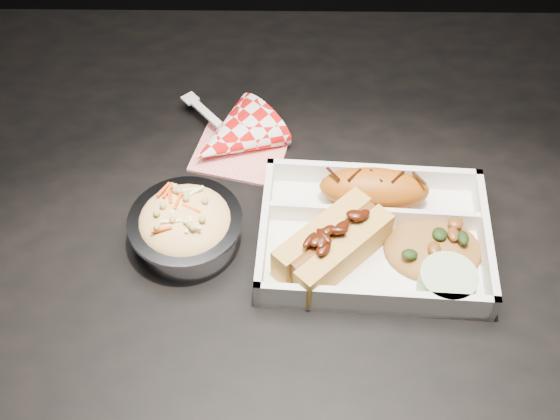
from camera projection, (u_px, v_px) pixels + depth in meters
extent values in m
cube|color=black|center=(340.00, 225.00, 0.83)|extent=(1.20, 0.80, 0.03)
cylinder|color=black|center=(32.00, 198.00, 1.34)|extent=(0.05, 0.05, 0.72)
cube|color=silver|center=(372.00, 243.00, 0.79)|extent=(0.26, 0.19, 0.01)
cube|color=silver|center=(373.00, 177.00, 0.83)|extent=(0.25, 0.02, 0.04)
cube|color=silver|center=(375.00, 302.00, 0.72)|extent=(0.25, 0.02, 0.04)
cube|color=silver|center=(265.00, 229.00, 0.78)|extent=(0.02, 0.18, 0.04)
cube|color=silver|center=(484.00, 241.00, 0.77)|extent=(0.02, 0.18, 0.04)
cube|color=silver|center=(373.00, 218.00, 0.79)|extent=(0.23, 0.02, 0.03)
ellipsoid|color=#B25711|center=(374.00, 189.00, 0.80)|extent=(0.13, 0.06, 0.05)
cube|color=gold|center=(344.00, 255.00, 0.74)|extent=(0.11, 0.11, 0.04)
cube|color=gold|center=(321.00, 237.00, 0.76)|extent=(0.11, 0.11, 0.04)
cylinder|color=brown|center=(333.00, 241.00, 0.75)|extent=(0.10, 0.10, 0.03)
ellipsoid|color=#A2682F|center=(434.00, 243.00, 0.76)|extent=(0.11, 0.09, 0.03)
cylinder|color=#AAC897|center=(447.00, 283.00, 0.73)|extent=(0.06, 0.06, 0.03)
cylinder|color=silver|center=(187.00, 232.00, 0.78)|extent=(0.11, 0.11, 0.04)
cylinder|color=silver|center=(185.00, 221.00, 0.76)|extent=(0.13, 0.13, 0.01)
ellipsoid|color=beige|center=(185.00, 221.00, 0.76)|extent=(0.10, 0.10, 0.04)
cube|color=red|center=(240.00, 153.00, 0.88)|extent=(0.13, 0.11, 0.00)
cone|color=red|center=(232.00, 138.00, 0.87)|extent=(0.15, 0.15, 0.10)
cube|color=white|center=(206.00, 113.00, 0.89)|extent=(0.05, 0.05, 0.00)
cube|color=white|center=(190.00, 99.00, 0.91)|extent=(0.03, 0.03, 0.00)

